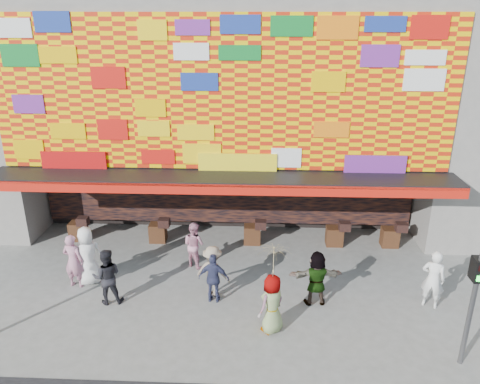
{
  "coord_description": "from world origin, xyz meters",
  "views": [
    {
      "loc": [
        1.24,
        -10.88,
        7.99
      ],
      "look_at": [
        0.67,
        2.0,
        3.02
      ],
      "focal_mm": 35.0,
      "sensor_mm": 36.0,
      "label": 1
    }
  ],
  "objects": [
    {
      "name": "ped_g",
      "position": [
        1.62,
        -0.46,
        0.84
      ],
      "size": [
        0.95,
        0.95,
        1.67
      ],
      "primitive_type": "imported",
      "rotation": [
        0.0,
        0.0,
        3.92
      ],
      "color": "gray",
      "rests_on": "ground"
    },
    {
      "name": "ped_i",
      "position": [
        -0.9,
        2.88,
        0.79
      ],
      "size": [
        0.97,
        0.92,
        1.58
      ],
      "primitive_type": "imported",
      "rotation": [
        0.0,
        0.0,
        2.55
      ],
      "color": "#CD849D",
      "rests_on": "ground"
    },
    {
      "name": "ped_d",
      "position": [
        -0.11,
        1.19,
        0.8
      ],
      "size": [
        1.16,
        0.87,
        1.6
      ],
      "primitive_type": "imported",
      "rotation": [
        0.0,
        0.0,
        2.85
      ],
      "color": "gray",
      "rests_on": "ground"
    },
    {
      "name": "ped_c",
      "position": [
        -3.12,
        0.65,
        0.85
      ],
      "size": [
        0.94,
        0.79,
        1.71
      ],
      "primitive_type": "imported",
      "rotation": [
        0.0,
        0.0,
        3.33
      ],
      "color": "black",
      "rests_on": "ground"
    },
    {
      "name": "shop_building",
      "position": [
        0.0,
        8.18,
        5.23
      ],
      "size": [
        15.2,
        9.4,
        10.0
      ],
      "color": "gray",
      "rests_on": "ground"
    },
    {
      "name": "ped_e",
      "position": [
        -0.04,
        0.83,
        0.77
      ],
      "size": [
        0.94,
        0.48,
        1.54
      ],
      "primitive_type": "imported",
      "rotation": [
        0.0,
        0.0,
        3.03
      ],
      "color": "#33375A",
      "rests_on": "ground"
    },
    {
      "name": "ped_h",
      "position": [
        6.22,
        0.87,
        0.89
      ],
      "size": [
        0.76,
        0.65,
        1.78
      ],
      "primitive_type": "imported",
      "rotation": [
        0.0,
        0.0,
        2.73
      ],
      "color": "white",
      "rests_on": "ground"
    },
    {
      "name": "signal_right",
      "position": [
        6.2,
        -1.5,
        1.86
      ],
      "size": [
        0.22,
        0.2,
        3.0
      ],
      "color": "#59595B",
      "rests_on": "ground"
    },
    {
      "name": "ground",
      "position": [
        0.0,
        0.0,
        0.0
      ],
      "size": [
        90.0,
        90.0,
        0.0
      ],
      "primitive_type": "plane",
      "color": "slate",
      "rests_on": "ground"
    },
    {
      "name": "ped_f",
      "position": [
        2.92,
        0.85,
        0.84
      ],
      "size": [
        1.6,
        0.65,
        1.67
      ],
      "primitive_type": "imported",
      "rotation": [
        0.0,
        0.0,
        3.24
      ],
      "color": "gray",
      "rests_on": "ground"
    },
    {
      "name": "ped_b",
      "position": [
        -4.42,
        1.47,
        0.88
      ],
      "size": [
        0.7,
        0.52,
        1.75
      ],
      "primitive_type": "imported",
      "rotation": [
        0.0,
        0.0,
        2.97
      ],
      "color": "#B97892",
      "rests_on": "ground"
    },
    {
      "name": "ped_a",
      "position": [
        -4.03,
        1.66,
        0.95
      ],
      "size": [
        1.1,
        0.96,
        1.91
      ],
      "primitive_type": "imported",
      "rotation": [
        0.0,
        0.0,
        3.6
      ],
      "color": "white",
      "rests_on": "ground"
    },
    {
      "name": "parasol",
      "position": [
        1.62,
        -0.46,
        2.12
      ],
      "size": [
        1.2,
        1.21,
        1.79
      ],
      "color": "beige",
      "rests_on": "ground"
    }
  ]
}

